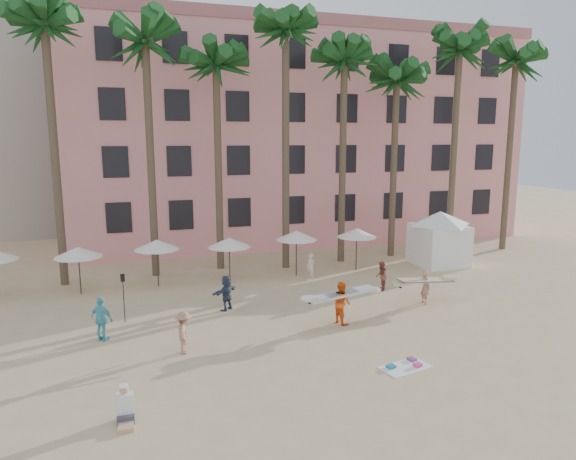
# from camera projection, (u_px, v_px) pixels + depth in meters

# --- Properties ---
(ground) EXTENTS (120.00, 120.00, 0.00)m
(ground) POSITION_uv_depth(u_px,v_px,m) (326.00, 370.00, 18.13)
(ground) COLOR #D1B789
(ground) RESTS_ON ground
(pink_hotel) EXTENTS (35.00, 14.00, 16.00)m
(pink_hotel) POSITION_uv_depth(u_px,v_px,m) (291.00, 139.00, 43.20)
(pink_hotel) COLOR pink
(pink_hotel) RESTS_ON ground
(palm_row) EXTENTS (44.40, 5.40, 16.30)m
(palm_row) POSITION_uv_depth(u_px,v_px,m) (243.00, 54.00, 30.08)
(palm_row) COLOR brown
(palm_row) RESTS_ON ground
(umbrella_row) EXTENTS (22.50, 2.70, 2.73)m
(umbrella_row) POSITION_uv_depth(u_px,v_px,m) (194.00, 243.00, 28.57)
(umbrella_row) COLOR #332B23
(umbrella_row) RESTS_ON ground
(cabana) EXTENTS (4.56, 4.56, 3.50)m
(cabana) POSITION_uv_depth(u_px,v_px,m) (439.00, 233.00, 32.95)
(cabana) COLOR white
(cabana) RESTS_ON ground
(beach_towel) EXTENTS (1.98, 1.38, 0.14)m
(beach_towel) POSITION_uv_depth(u_px,v_px,m) (406.00, 366.00, 18.43)
(beach_towel) COLOR white
(beach_towel) RESTS_ON ground
(carrier_yellow) EXTENTS (3.03, 0.99, 1.68)m
(carrier_yellow) POSITION_uv_depth(u_px,v_px,m) (426.00, 285.00, 25.37)
(carrier_yellow) COLOR tan
(carrier_yellow) RESTS_ON ground
(carrier_white) EXTENTS (3.27, 1.13, 1.91)m
(carrier_white) POSITION_uv_depth(u_px,v_px,m) (342.00, 301.00, 22.63)
(carrier_white) COLOR orange
(carrier_white) RESTS_ON ground
(beachgoers) EXTENTS (15.05, 8.90, 1.85)m
(beachgoers) POSITION_uv_depth(u_px,v_px,m) (235.00, 299.00, 23.39)
(beachgoers) COLOR #54B7C6
(beachgoers) RESTS_ON ground
(paddle) EXTENTS (0.18, 0.04, 2.23)m
(paddle) POSITION_uv_depth(u_px,v_px,m) (123.00, 292.00, 22.64)
(paddle) COLOR black
(paddle) RESTS_ON ground
(seated_man) EXTENTS (0.49, 0.86, 1.11)m
(seated_man) POSITION_uv_depth(u_px,v_px,m) (125.00, 410.00, 14.76)
(seated_man) COLOR #3F3F4C
(seated_man) RESTS_ON ground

